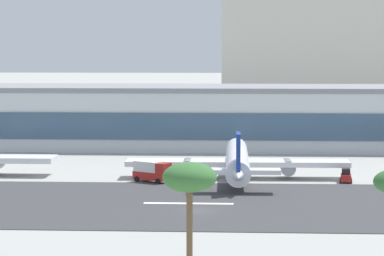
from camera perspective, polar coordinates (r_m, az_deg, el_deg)
name	(u,v)px	position (r m, az deg, el deg)	size (l,w,h in m)	color
ground_plane	(197,211)	(120.82, 0.33, -5.03)	(1400.00, 1400.00, 0.00)	#9E9E99
runway_strip	(200,204)	(126.17, 0.46, -4.59)	(800.00, 38.67, 0.08)	#38383A
runway_centreline_dash_4	(189,203)	(126.25, -0.21, -4.57)	(12.00, 1.20, 0.01)	white
terminal_building	(245,116)	(199.21, 3.21, 0.70)	(179.13, 27.08, 12.86)	silver
distant_hotel_block	(371,38)	(308.35, 10.72, 5.37)	(94.56, 25.73, 48.44)	beige
airliner_navy_tail_gate_1	(237,162)	(150.27, 2.75, -2.04)	(35.68, 41.59, 8.68)	white
service_baggage_tug_1	(346,176)	(148.08, 9.26, -2.87)	(2.14, 3.34, 2.20)	#B2231E
service_box_truck_2	(152,171)	(146.48, -2.41, -2.60)	(6.33, 5.30, 3.25)	#B2231E
palm_tree_2	(190,180)	(76.85, -0.15, -3.18)	(4.45, 4.45, 11.44)	brown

